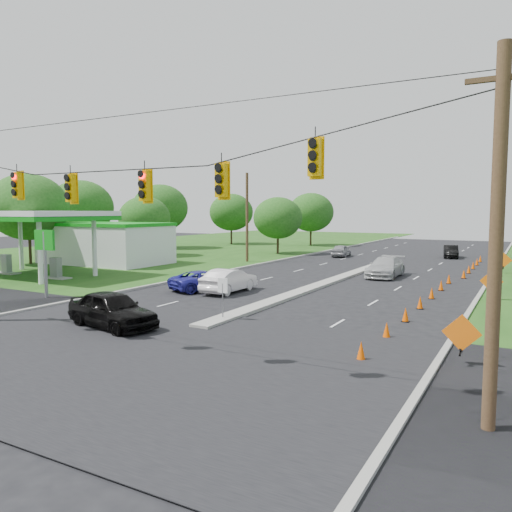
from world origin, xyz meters
The scene contains 38 objects.
ground centered at (0.00, 0.00, 0.00)m, with size 160.00×160.00×0.00m, color black.
grass_left centered at (-30.00, 20.00, 0.00)m, with size 40.00×160.00×0.06m, color #1E4714.
cross_street centered at (0.00, 0.00, 0.00)m, with size 160.00×14.00×0.02m, color black.
curb_left centered at (-10.10, 30.00, 0.00)m, with size 0.25×110.00×0.16m, color gray.
curb_right centered at (10.10, 30.00, 0.00)m, with size 0.25×110.00×0.16m, color gray.
median centered at (0.00, 21.00, 0.00)m, with size 1.00×34.00×0.18m, color gray.
median_sign centered at (0.00, 6.00, 1.46)m, with size 0.55×0.06×2.05m.
signal_span centered at (-0.05, -1.00, 4.97)m, with size 25.60×0.32×9.00m.
utility_pole_far_left centered at (-12.50, 30.00, 4.50)m, with size 0.28×0.28×9.00m, color #422D1C.
gas_station centered at (-23.64, 20.24, 2.58)m, with size 18.40×19.70×5.20m.
cone_0 centered at (7.67, 3.00, 0.35)m, with size 0.32×0.32×0.70m, color #F25100.
cone_1 centered at (7.67, 6.50, 0.35)m, with size 0.32×0.32×0.70m, color #F25100.
cone_2 centered at (7.67, 10.00, 0.35)m, with size 0.32×0.32×0.70m, color #F25100.
cone_3 centered at (7.67, 13.50, 0.35)m, with size 0.32×0.32×0.70m, color #F25100.
cone_4 centered at (7.67, 17.00, 0.35)m, with size 0.32×0.32×0.70m, color #F25100.
cone_5 centered at (7.67, 20.50, 0.35)m, with size 0.32×0.32×0.70m, color #F25100.
cone_6 centered at (7.67, 24.00, 0.35)m, with size 0.32×0.32×0.70m, color #F25100.
cone_7 centered at (8.27, 27.50, 0.35)m, with size 0.32×0.32×0.70m, color #F25100.
cone_8 centered at (8.27, 31.00, 0.35)m, with size 0.32×0.32×0.70m, color #F25100.
cone_9 centered at (8.27, 34.50, 0.35)m, with size 0.32×0.32×0.70m, color #F25100.
cone_10 centered at (8.27, 38.00, 0.35)m, with size 0.32×0.32×0.70m, color #F25100.
cone_11 centered at (8.27, 41.50, 0.35)m, with size 0.32×0.32×0.70m, color #F25100.
work_sign_0 centered at (10.80, 4.00, 1.09)m, with size 1.27×0.58×1.37m.
work_sign_1 centered at (10.80, 18.00, 1.09)m, with size 1.27×0.58×1.37m.
work_sign_2 centered at (10.80, 32.00, 1.09)m, with size 1.27×0.58×1.37m.
tree_1 centered at (-30.00, 18.00, 5.58)m, with size 7.56×7.56×8.82m.
tree_2 centered at (-26.00, 30.00, 4.34)m, with size 5.88×5.88×6.86m.
tree_3 centered at (-32.00, 40.00, 5.58)m, with size 7.56×7.56×8.82m.
tree_4 centered at (-28.00, 52.00, 4.96)m, with size 6.72×6.72×7.84m.
tree_5 centered at (-14.00, 40.00, 4.34)m, with size 5.88×5.88×6.86m.
tree_6 centered at (-16.00, 55.00, 4.96)m, with size 6.72×6.72×7.84m.
tree_14 centered at (-34.00, 28.00, 5.58)m, with size 7.56×7.56×8.82m.
black_sedan centered at (-3.55, 2.40, 0.83)m, with size 1.97×4.89×1.67m, color black.
white_sedan centered at (-4.15, 13.22, 0.76)m, with size 1.61×4.63×1.52m, color silver.
blue_pickup centered at (-6.00, 13.13, 0.65)m, with size 2.17×4.70×1.31m, color #262595.
silver_car_far centered at (2.74, 25.42, 0.79)m, with size 2.21×5.43×1.58m, color #B4B4B4.
silver_car_oncoming centered at (-6.13, 40.35, 0.69)m, with size 1.64×4.07×1.39m, color gray.
dark_car_receding centered at (4.95, 45.01, 0.70)m, with size 1.48×4.25×1.40m, color black.
Camera 1 is at (12.70, -13.69, 5.25)m, focal length 35.00 mm.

